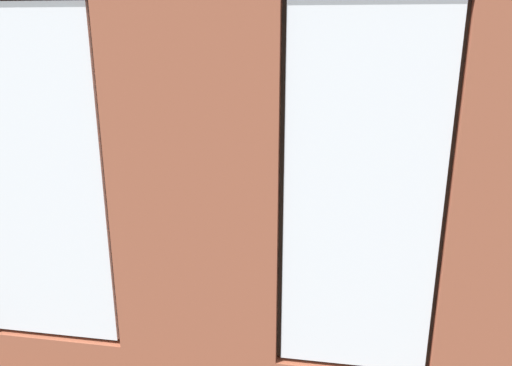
{
  "coord_description": "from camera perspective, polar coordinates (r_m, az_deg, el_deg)",
  "views": [
    {
      "loc": [
        -0.83,
        5.31,
        2.63
      ],
      "look_at": [
        -0.01,
        0.4,
        1.1
      ],
      "focal_mm": 35.0,
      "sensor_mm": 36.0,
      "label": 1
    }
  ],
  "objects": [
    {
      "name": "brick_wall_with_windows",
      "position": [
        2.99,
        -7.16,
        -1.3
      ],
      "size": [
        6.12,
        0.3,
        3.43
      ],
      "color": "#9E5138",
      "rests_on": "ground_plane"
    },
    {
      "name": "remote_black",
      "position": [
        5.97,
        1.25,
        -4.25
      ],
      "size": [
        0.17,
        0.13,
        0.02
      ],
      "primitive_type": "cube",
      "rotation": [
        0.0,
        0.0,
        5.22
      ],
      "color": "black",
      "rests_on": "coffee_table"
    },
    {
      "name": "cup_ceramic",
      "position": [
        6.05,
        5.3,
        -3.6
      ],
      "size": [
        0.09,
        0.09,
        0.1
      ],
      "primitive_type": "cylinder",
      "color": "#4C4C51",
      "rests_on": "coffee_table"
    },
    {
      "name": "couch_by_window",
      "position": [
        4.14,
        -2.19,
        -16.76
      ],
      "size": [
        2.02,
        0.87,
        0.8
      ],
      "color": "black",
      "rests_on": "ground_plane"
    },
    {
      "name": "potted_plant_between_couches",
      "position": [
        3.85,
        20.03,
        -8.7
      ],
      "size": [
        1.13,
        1.18,
        1.57
      ],
      "color": "brown",
      "rests_on": "ground_plane"
    },
    {
      "name": "couch_left",
      "position": [
        6.03,
        23.47,
        -6.84
      ],
      "size": [
        0.92,
        1.74,
        0.8
      ],
      "rotation": [
        0.0,
        0.0,
        1.6
      ],
      "color": "black",
      "rests_on": "ground_plane"
    },
    {
      "name": "coffee_table",
      "position": [
        5.99,
        1.25,
        -4.8
      ],
      "size": [
        1.49,
        0.86,
        0.45
      ],
      "color": "#A87547",
      "rests_on": "ground_plane"
    },
    {
      "name": "papasan_chair",
      "position": [
        7.7,
        -4.19,
        0.59
      ],
      "size": [
        1.14,
        1.14,
        0.71
      ],
      "color": "olive",
      "rests_on": "ground_plane"
    },
    {
      "name": "potted_plant_by_left_couch",
      "position": [
        7.17,
        17.92,
        -3.27
      ],
      "size": [
        0.23,
        0.23,
        0.37
      ],
      "color": "#9E5638",
      "rests_on": "ground_plane"
    },
    {
      "name": "remote_silver",
      "position": [
        5.83,
        2.16,
        -4.77
      ],
      "size": [
        0.08,
        0.18,
        0.02
      ],
      "primitive_type": "cube",
      "rotation": [
        0.0,
        0.0,
        0.16
      ],
      "color": "#B2B2B7",
      "rests_on": "coffee_table"
    },
    {
      "name": "media_console",
      "position": [
        6.99,
        -21.78,
        -4.22
      ],
      "size": [
        1.05,
        0.42,
        0.48
      ],
      "primitive_type": "cube",
      "color": "black",
      "rests_on": "ground_plane"
    },
    {
      "name": "ground_plane",
      "position": [
        6.01,
        0.49,
        -9.44
      ],
      "size": [
        6.72,
        5.96,
        0.1
      ],
      "primitive_type": "cube",
      "color": "brown"
    },
    {
      "name": "tv_flatscreen",
      "position": [
        6.8,
        -22.34,
        0.72
      ],
      "size": [
        1.1,
        0.2,
        0.77
      ],
      "color": "black",
      "rests_on": "media_console"
    },
    {
      "name": "table_plant_small",
      "position": [
        5.89,
        -3.23,
        -3.56
      ],
      "size": [
        0.12,
        0.12,
        0.2
      ],
      "color": "brown",
      "rests_on": "coffee_table"
    },
    {
      "name": "candle_jar",
      "position": [
        6.07,
        -0.34,
        -3.33
      ],
      "size": [
        0.08,
        0.08,
        0.13
      ],
      "primitive_type": "cylinder",
      "color": "#B7333D",
      "rests_on": "coffee_table"
    },
    {
      "name": "potted_plant_foreground_right",
      "position": [
        8.23,
        -14.13,
        0.97
      ],
      "size": [
        0.64,
        0.76,
        0.98
      ],
      "color": "gray",
      "rests_on": "ground_plane"
    }
  ]
}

